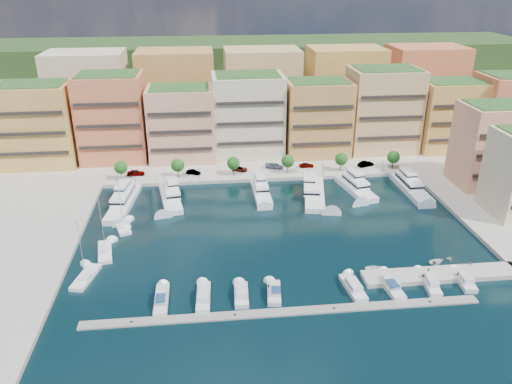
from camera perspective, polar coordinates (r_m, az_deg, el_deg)
The scene contains 58 objects.
ground at distance 117.21m, azimuth 2.43°, elevation -4.54°, with size 400.00×400.00×0.00m, color black.
north_quay at distance 173.70m, azimuth -0.54°, elevation 5.28°, with size 220.00×64.00×2.00m, color #9E998E.
hillside at distance 219.49m, azimuth -1.79°, elevation 9.33°, with size 240.00×40.00×58.00m, color #1C3816.
south_pontoon at distance 91.97m, azimuth 3.31°, elevation -13.61°, with size 72.00×2.20×0.35m, color gray.
finger_pier at distance 107.72m, azimuth 20.43°, elevation -9.05°, with size 32.00×5.00×2.00m, color #9E998E.
apartment_0 at distance 165.32m, azimuth -23.72°, elevation 7.07°, with size 22.00×16.50×24.80m.
apartment_1 at distance 161.66m, azimuth -16.08°, elevation 8.20°, with size 20.00×16.50×26.80m.
apartment_2 at distance 157.97m, azimuth -8.54°, elevation 7.76°, with size 20.00×15.50×22.80m.
apartment_3 at distance 159.92m, azimuth -0.93°, elevation 8.79°, with size 22.00×16.50×25.80m.
apartment_4 at distance 161.69m, azimuth 7.01°, elevation 8.41°, with size 20.00×15.50×23.80m.
apartment_5 at distance 169.37m, azimuth 14.26°, elevation 9.10°, with size 22.00×16.50×26.80m.
apartment_6 at distance 176.86m, azimuth 21.19°, elevation 8.17°, with size 20.00×15.50×22.80m.
apartment_7 at distance 184.89m, azimuth 27.10°, elevation 8.11°, with size 22.00×16.50×24.80m.
apartment_east_a at distance 150.90m, azimuth 25.39°, elevation 4.87°, with size 18.00×14.50×22.80m.
backblock_0 at distance 184.33m, azimuth -18.52°, elevation 10.34°, with size 26.00×18.00×30.00m, color beige.
backblock_1 at distance 180.35m, azimuth -9.03°, elevation 10.99°, with size 26.00×18.00×30.00m, color #BF8D47.
backblock_2 at distance 181.33m, azimuth 0.66°, elevation 11.35°, with size 26.00×18.00×30.00m, color tan.
backblock_3 at distance 187.16m, azimuth 10.01°, elevation 11.40°, with size 26.00×18.00×30.00m, color gold.
backblock_4 at distance 197.44m, azimuth 18.58°, elevation 11.19°, with size 26.00×18.00×30.00m, color #D76047.
tree_0 at distance 146.57m, azimuth -15.20°, elevation 2.72°, with size 3.80×3.80×5.65m.
tree_1 at distance 144.80m, azimuth -8.94°, elevation 3.03°, with size 3.80×3.80×5.65m.
tree_2 at distance 144.78m, azimuth -2.60°, elevation 3.31°, with size 3.80×3.80×5.65m.
tree_3 at distance 146.52m, azimuth 3.66°, elevation 3.54°, with size 3.80×3.80×5.65m.
tree_4 at distance 149.96m, azimuth 9.72°, elevation 3.73°, with size 3.80×3.80×5.65m.
tree_5 at distance 154.98m, azimuth 15.44°, elevation 3.86°, with size 3.80×3.80×5.65m.
lamppost_0 at distance 144.17m, azimuth -13.72°, elevation 2.13°, with size 0.30×0.30×4.20m.
lamppost_1 at distance 142.77m, azimuth -6.55°, elevation 2.47°, with size 0.30×0.30×4.20m.
lamppost_2 at distance 143.63m, azimuth 0.65°, elevation 2.76°, with size 0.30×0.30×4.20m.
lamppost_3 at distance 146.72m, azimuth 7.66°, elevation 3.01°, with size 0.30×0.30×4.20m.
lamppost_4 at distance 151.88m, azimuth 14.29°, elevation 3.21°, with size 0.30×0.30×4.20m.
yacht_0 at distance 134.15m, azimuth -14.89°, elevation -0.92°, with size 7.13×22.66×7.30m.
yacht_1 at distance 134.28m, azimuth -9.74°, elevation -0.46°, with size 7.40×19.05×7.30m.
yacht_3 at distance 135.57m, azimuth 0.56°, elevation 0.21°, with size 4.34×16.53×7.30m.
yacht_4 at distance 135.78m, azimuth 6.63°, elevation 0.03°, with size 9.18×22.01×7.30m.
yacht_5 at distance 140.61m, azimuth 11.27°, elevation 0.63°, with size 7.94×17.60×7.30m.
yacht_6 at distance 144.67m, azimuth 17.22°, elevation 0.67°, with size 5.20×19.96×7.30m.
cruiser_1 at distance 95.46m, azimuth -10.74°, elevation -12.03°, with size 2.46×9.19×2.66m.
cruiser_2 at distance 95.06m, azimuth -6.03°, elevation -11.88°, with size 2.90×9.09×2.55m.
cruiser_3 at distance 95.22m, azimuth -1.68°, elevation -11.67°, with size 2.93×7.54×2.55m.
cruiser_4 at distance 95.75m, azimuth 2.08°, elevation -11.43°, with size 3.29×7.49×2.66m.
cruiser_6 at distance 98.79m, azimuth 11.05°, elevation -10.69°, with size 3.53×8.85×2.55m.
cruiser_7 at distance 100.99m, azimuth 15.07°, elevation -10.27°, with size 3.39×9.40×2.66m.
cruiser_8 at distance 104.00m, azimuth 19.24°, elevation -9.78°, with size 3.31×8.79×2.55m.
cruiser_9 at distance 107.06m, azimuth 22.71°, elevation -9.33°, with size 3.13×7.56×2.55m.
sailboat_0 at distance 105.74m, azimuth -18.88°, elevation -9.27°, with size 4.86×9.39×13.20m.
sailboat_1 at distance 113.21m, azimuth -16.88°, elevation -6.62°, with size 4.37×9.56×13.20m.
sailboat_2 at distance 122.19m, azimuth -15.01°, elevation -3.98°, with size 5.01×7.96×13.20m.
tender_3 at distance 113.93m, azimuth 21.21°, elevation -7.05°, with size 1.20×1.40×0.74m, color beige.
tender_0 at distance 105.56m, azimuth 13.47°, elevation -8.53°, with size 2.92×4.08×0.85m, color white.
tender_2 at distance 111.79m, azimuth 19.96°, elevation -7.47°, with size 2.50×3.50×0.72m, color white.
car_0 at distance 149.74m, azimuth -13.57°, elevation 2.16°, with size 2.00×4.97×1.69m, color gray.
car_1 at distance 147.47m, azimuth -7.17°, elevation 2.26°, with size 1.47×4.22×1.39m, color gray.
car_2 at distance 148.97m, azimuth -1.88°, elevation 2.67°, with size 2.22×4.81×1.34m, color gray.
car_3 at distance 150.95m, azimuth 2.12°, elevation 3.01°, with size 2.25×5.53×1.60m, color gray.
car_4 at distance 152.37m, azimuth 5.79°, elevation 3.09°, with size 1.78×4.43×1.51m, color gray.
car_5 at distance 155.92m, azimuth 12.44°, elevation 3.16°, with size 1.76×5.04×1.66m, color gray.
person_0 at distance 105.01m, azimuth 19.08°, elevation -8.57°, with size 0.60×0.39×1.63m, color #293953.
person_1 at distance 111.40m, azimuth 23.33°, elevation -7.33°, with size 0.75×0.58×1.54m, color brown.
Camera 1 is at (-15.85, -101.55, 56.34)m, focal length 35.00 mm.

